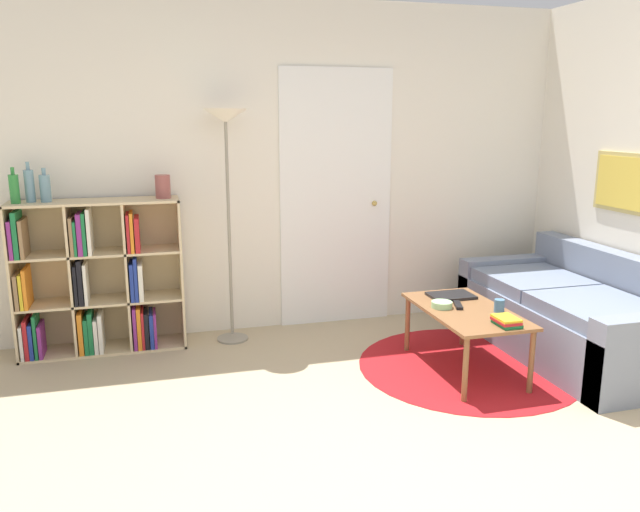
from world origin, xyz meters
TOP-DOWN VIEW (x-y plane):
  - ground_plane at (0.00, 0.00)m, footprint 14.00×14.00m
  - wall_back at (0.02, 2.65)m, footprint 7.57×0.11m
  - rug at (1.00, 1.41)m, footprint 1.54×1.54m
  - bookshelf at (-1.52, 2.44)m, footprint 1.18×0.34m
  - floor_lamp at (-0.53, 2.39)m, footprint 0.33×0.33m
  - couch at (1.88, 1.44)m, footprint 0.89×1.78m
  - coffee_table at (0.93, 1.36)m, footprint 0.54×0.97m
  - laptop at (0.96, 1.65)m, footprint 0.31×0.22m
  - bowl at (0.78, 1.43)m, footprint 0.14×0.14m
  - book_stack_on_table at (1.01, 0.99)m, footprint 0.13×0.18m
  - cup at (1.11, 1.25)m, footprint 0.07×0.07m
  - remote at (0.90, 1.43)m, footprint 0.10×0.18m
  - bottle_left at (-1.99, 2.41)m, footprint 0.06×0.06m
  - bottle_middle at (-1.90, 2.46)m, footprint 0.07×0.07m
  - bottle_right at (-1.79, 2.44)m, footprint 0.07×0.07m
  - vase_on_shelf at (-1.00, 2.44)m, footprint 0.11×0.11m

SIDE VIEW (x-z plane):
  - ground_plane at x=0.00m, z-range 0.00..0.00m
  - rug at x=1.00m, z-range 0.00..0.01m
  - couch at x=1.88m, z-range -0.10..0.64m
  - coffee_table at x=0.93m, z-range 0.17..0.61m
  - laptop at x=0.96m, z-range 0.44..0.46m
  - remote at x=0.90m, z-range 0.44..0.46m
  - bowl at x=0.78m, z-range 0.44..0.48m
  - book_stack_on_table at x=1.01m, z-range 0.44..0.49m
  - cup at x=1.11m, z-range 0.44..0.53m
  - bookshelf at x=-1.52m, z-range -0.04..1.09m
  - vase_on_shelf at x=-1.00m, z-range 1.13..1.30m
  - bottle_right at x=-1.79m, z-range 1.11..1.34m
  - bottle_left at x=-1.99m, z-range 1.10..1.35m
  - bottle_middle at x=-1.90m, z-range 1.10..1.38m
  - wall_back at x=0.02m, z-range -0.01..2.59m
  - floor_lamp at x=-0.53m, z-range 0.65..2.42m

